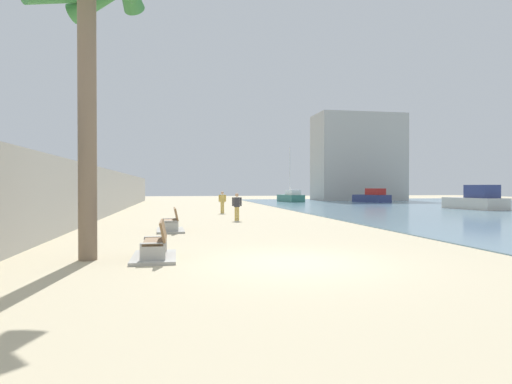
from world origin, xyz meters
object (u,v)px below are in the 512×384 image
object	(u,v)px
palm_tree	(85,15)
bench_far	(171,226)
person_walking	(222,201)
boat_far_left	(291,197)
bench_near	(155,250)
boat_far_right	(476,200)
person_standing	(237,205)
boat_nearest	(372,197)

from	to	relation	value
palm_tree	bench_far	bearing A→B (deg)	73.52
person_walking	boat_far_left	xyz separation A→B (m)	(10.52, 20.54, -0.25)
bench_near	boat_far_right	distance (m)	31.54
boat_far_right	palm_tree	bearing A→B (deg)	-143.13
boat_far_left	person_walking	bearing A→B (deg)	-117.11
person_standing	boat_far_left	world-z (taller)	boat_far_left
person_standing	boat_nearest	world-z (taller)	boat_nearest
boat_far_right	person_standing	bearing A→B (deg)	-159.48
bench_near	boat_far_right	size ratio (longest dim) A/B	0.41
person_walking	boat_far_left	world-z (taller)	boat_far_left
bench_far	person_standing	xyz separation A→B (m)	(3.48, 5.14, 0.63)
bench_near	bench_far	xyz separation A→B (m)	(0.30, 6.86, 0.00)
bench_near	boat_far_right	xyz separation A→B (m)	(24.56, 19.79, 0.53)
boat_far_left	boat_nearest	xyz separation A→B (m)	(9.31, -2.71, 0.02)
person_standing	boat_nearest	xyz separation A→B (m)	(19.73, 24.59, -0.21)
bench_far	boat_nearest	xyz separation A→B (m)	(23.20, 29.73, 0.42)
palm_tree	boat_far_left	distance (m)	42.67
palm_tree	person_standing	distance (m)	14.15
person_walking	palm_tree	bearing A→B (deg)	-106.07
boat_nearest	person_standing	bearing A→B (deg)	-128.74
boat_far_left	boat_far_right	distance (m)	22.10
palm_tree	bench_far	xyz separation A→B (m)	(2.00, 6.78, -5.94)
person_standing	boat_far_left	bearing A→B (deg)	69.11
boat_nearest	boat_far_right	bearing A→B (deg)	-86.40
bench_far	person_walking	world-z (taller)	person_walking
bench_far	person_standing	world-z (taller)	person_standing
bench_far	boat_far_left	distance (m)	35.29
bench_far	person_standing	size ratio (longest dim) A/B	1.42
person_walking	person_standing	world-z (taller)	person_walking
boat_far_right	boat_nearest	bearing A→B (deg)	93.60
bench_far	person_standing	bearing A→B (deg)	55.96
boat_nearest	bench_far	bearing A→B (deg)	-127.97
palm_tree	bench_near	xyz separation A→B (m)	(1.70, -0.09, -5.94)
bench_far	person_walking	bearing A→B (deg)	74.16
boat_far_left	boat_nearest	bearing A→B (deg)	-16.21
bench_near	bench_far	world-z (taller)	same
boat_far_left	boat_far_right	bearing A→B (deg)	-62.02
bench_far	boat_nearest	size ratio (longest dim) A/B	0.43
palm_tree	boat_far_right	world-z (taller)	palm_tree
bench_near	person_standing	size ratio (longest dim) A/B	1.39
palm_tree	person_standing	bearing A→B (deg)	65.31
palm_tree	person_walking	bearing A→B (deg)	73.93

